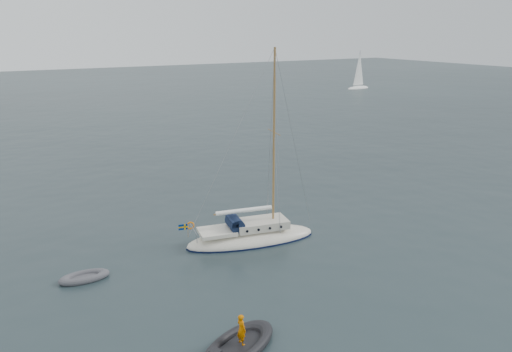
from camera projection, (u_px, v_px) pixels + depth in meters
ground at (255, 235)px, 32.12m from camera, size 300.00×300.00×0.00m
sailboat at (251, 227)px, 30.92m from camera, size 8.64×2.59×12.30m
dinghy at (84, 277)px, 26.30m from camera, size 2.61×1.18×0.37m
rib at (238, 345)px, 20.50m from camera, size 4.16×1.89×1.59m
distant_yacht_b at (359, 72)px, 109.35m from camera, size 6.58×3.51×8.71m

